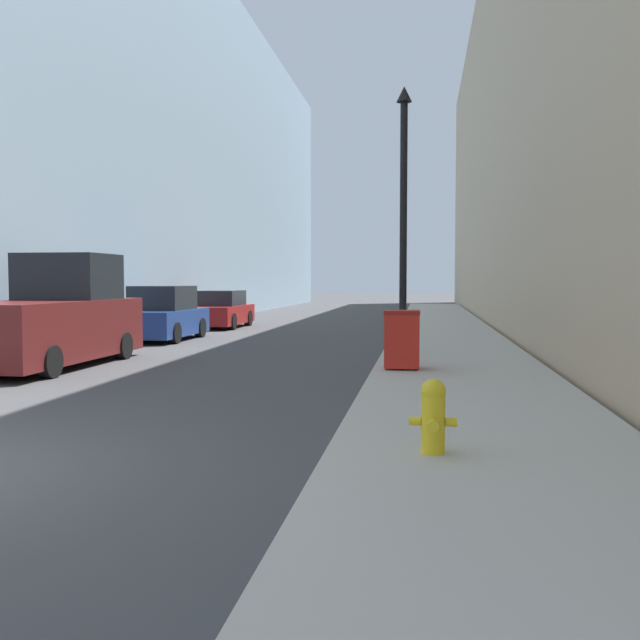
# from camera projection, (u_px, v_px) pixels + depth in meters

# --- Properties ---
(sidewalk_right) EXTENTS (3.47, 60.00, 0.14)m
(sidewalk_right) POSITION_uv_depth(u_px,v_px,m) (446.00, 335.00, 23.53)
(sidewalk_right) COLOR #B7B2A8
(sidewalk_right) RESTS_ON ground
(building_left_glass) EXTENTS (12.00, 60.00, 16.80)m
(building_left_glass) POSITION_uv_depth(u_px,v_px,m) (84.00, 141.00, 33.36)
(building_left_glass) COLOR #849EB2
(building_left_glass) RESTS_ON ground
(building_right_stone) EXTENTS (12.00, 60.00, 16.59)m
(building_right_stone) POSITION_uv_depth(u_px,v_px,m) (632.00, 127.00, 29.84)
(building_right_stone) COLOR tan
(building_right_stone) RESTS_ON ground
(fire_hydrant) EXTENTS (0.48, 0.37, 0.75)m
(fire_hydrant) POSITION_uv_depth(u_px,v_px,m) (433.00, 414.00, 7.18)
(fire_hydrant) COLOR yellow
(fire_hydrant) RESTS_ON sidewalk_right
(trash_bin) EXTENTS (0.70, 0.71, 1.16)m
(trash_bin) POSITION_uv_depth(u_px,v_px,m) (402.00, 339.00, 14.04)
(trash_bin) COLOR red
(trash_bin) RESTS_ON sidewalk_right
(lamppost) EXTENTS (0.37, 0.37, 6.34)m
(lamppost) POSITION_uv_depth(u_px,v_px,m) (403.00, 216.00, 17.01)
(lamppost) COLOR black
(lamppost) RESTS_ON sidewalk_right
(pickup_truck) EXTENTS (2.17, 5.46, 2.49)m
(pickup_truck) POSITION_uv_depth(u_px,v_px,m) (52.00, 320.00, 15.65)
(pickup_truck) COLOR #561919
(pickup_truck) RESTS_ON ground
(parked_sedan_near) EXTENTS (1.84, 4.08, 1.71)m
(parked_sedan_near) POSITION_uv_depth(u_px,v_px,m) (163.00, 316.00, 22.47)
(parked_sedan_near) COLOR navy
(parked_sedan_near) RESTS_ON ground
(parked_sedan_far) EXTENTS (1.84, 4.21, 1.48)m
(parked_sedan_far) POSITION_uv_depth(u_px,v_px,m) (221.00, 310.00, 28.41)
(parked_sedan_far) COLOR maroon
(parked_sedan_far) RESTS_ON ground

